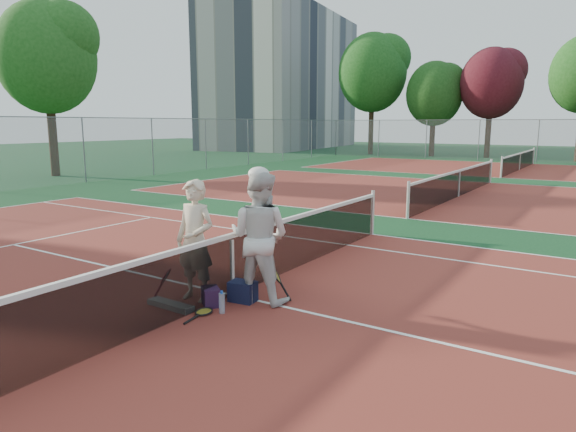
{
  "coord_description": "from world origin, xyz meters",
  "views": [
    {
      "loc": [
        5.04,
        -6.14,
        2.73
      ],
      "look_at": [
        0.0,
        1.64,
        1.05
      ],
      "focal_mm": 32.0,
      "sensor_mm": 36.0,
      "label": 1
    }
  ],
  "objects_px": {
    "apartment_block": "(284,81)",
    "racket_red": "(166,286)",
    "player_a": "(195,241)",
    "sports_bag_purple": "(211,297)",
    "sports_bag_navy": "(243,292)",
    "player_b": "(259,237)",
    "net_main": "(232,265)",
    "water_bottle": "(222,303)",
    "racket_spare": "(204,312)",
    "racket_black_held": "(276,284)"
  },
  "relations": [
    {
      "from": "player_b",
      "to": "net_main",
      "type": "bearing_deg",
      "value": -4.6
    },
    {
      "from": "sports_bag_navy",
      "to": "player_b",
      "type": "bearing_deg",
      "value": 42.15
    },
    {
      "from": "player_b",
      "to": "racket_red",
      "type": "height_order",
      "value": "player_b"
    },
    {
      "from": "player_a",
      "to": "water_bottle",
      "type": "height_order",
      "value": "player_a"
    },
    {
      "from": "racket_red",
      "to": "water_bottle",
      "type": "relative_size",
      "value": 1.79
    },
    {
      "from": "water_bottle",
      "to": "sports_bag_navy",
      "type": "bearing_deg",
      "value": 95.9
    },
    {
      "from": "net_main",
      "to": "water_bottle",
      "type": "bearing_deg",
      "value": -62.17
    },
    {
      "from": "apartment_block",
      "to": "racket_red",
      "type": "xyz_separation_m",
      "value": [
        27.35,
        -44.81,
        -7.23
      ]
    },
    {
      "from": "sports_bag_navy",
      "to": "water_bottle",
      "type": "xyz_separation_m",
      "value": [
        0.06,
        -0.57,
        -0.01
      ]
    },
    {
      "from": "racket_spare",
      "to": "water_bottle",
      "type": "distance_m",
      "value": 0.29
    },
    {
      "from": "net_main",
      "to": "racket_black_held",
      "type": "distance_m",
      "value": 0.79
    },
    {
      "from": "net_main",
      "to": "sports_bag_purple",
      "type": "bearing_deg",
      "value": -88.16
    },
    {
      "from": "apartment_block",
      "to": "sports_bag_purple",
      "type": "xyz_separation_m",
      "value": [
        28.02,
        -44.54,
        -7.36
      ]
    },
    {
      "from": "sports_bag_navy",
      "to": "racket_spare",
      "type": "bearing_deg",
      "value": -101.55
    },
    {
      "from": "racket_red",
      "to": "sports_bag_purple",
      "type": "relative_size",
      "value": 1.56
    },
    {
      "from": "net_main",
      "to": "player_a",
      "type": "xyz_separation_m",
      "value": [
        -0.35,
        -0.45,
        0.44
      ]
    },
    {
      "from": "apartment_block",
      "to": "player_a",
      "type": "xyz_separation_m",
      "value": [
        27.65,
        -44.45,
        -6.55
      ]
    },
    {
      "from": "apartment_block",
      "to": "sports_bag_purple",
      "type": "distance_m",
      "value": 53.13
    },
    {
      "from": "player_b",
      "to": "sports_bag_navy",
      "type": "height_order",
      "value": "player_b"
    },
    {
      "from": "player_a",
      "to": "water_bottle",
      "type": "xyz_separation_m",
      "value": [
        0.72,
        -0.25,
        -0.8
      ]
    },
    {
      "from": "sports_bag_purple",
      "to": "net_main",
      "type": "bearing_deg",
      "value": 91.84
    },
    {
      "from": "sports_bag_purple",
      "to": "apartment_block",
      "type": "bearing_deg",
      "value": 122.17
    },
    {
      "from": "net_main",
      "to": "player_b",
      "type": "distance_m",
      "value": 0.72
    },
    {
      "from": "player_b",
      "to": "water_bottle",
      "type": "bearing_deg",
      "value": 70.22
    },
    {
      "from": "sports_bag_navy",
      "to": "racket_black_held",
      "type": "bearing_deg",
      "value": 35.74
    },
    {
      "from": "racket_spare",
      "to": "racket_black_held",
      "type": "bearing_deg",
      "value": -36.12
    },
    {
      "from": "racket_red",
      "to": "water_bottle",
      "type": "height_order",
      "value": "racket_red"
    },
    {
      "from": "racket_spare",
      "to": "water_bottle",
      "type": "relative_size",
      "value": 2.0
    },
    {
      "from": "player_a",
      "to": "sports_bag_navy",
      "type": "height_order",
      "value": "player_a"
    },
    {
      "from": "player_b",
      "to": "sports_bag_navy",
      "type": "bearing_deg",
      "value": 32.93
    },
    {
      "from": "sports_bag_navy",
      "to": "apartment_block",
      "type": "bearing_deg",
      "value": 122.68
    },
    {
      "from": "net_main",
      "to": "player_a",
      "type": "relative_size",
      "value": 5.81
    },
    {
      "from": "racket_spare",
      "to": "player_b",
      "type": "bearing_deg",
      "value": -28.1
    },
    {
      "from": "racket_red",
      "to": "sports_bag_purple",
      "type": "distance_m",
      "value": 0.73
    },
    {
      "from": "apartment_block",
      "to": "sports_bag_navy",
      "type": "height_order",
      "value": "apartment_block"
    },
    {
      "from": "player_b",
      "to": "sports_bag_purple",
      "type": "xyz_separation_m",
      "value": [
        -0.49,
        -0.58,
        -0.87
      ]
    },
    {
      "from": "water_bottle",
      "to": "player_a",
      "type": "bearing_deg",
      "value": 160.71
    },
    {
      "from": "sports_bag_navy",
      "to": "water_bottle",
      "type": "bearing_deg",
      "value": -84.1
    },
    {
      "from": "water_bottle",
      "to": "racket_spare",
      "type": "bearing_deg",
      "value": -142.2
    },
    {
      "from": "net_main",
      "to": "player_a",
      "type": "height_order",
      "value": "player_a"
    },
    {
      "from": "racket_black_held",
      "to": "sports_bag_navy",
      "type": "height_order",
      "value": "racket_black_held"
    },
    {
      "from": "player_a",
      "to": "water_bottle",
      "type": "distance_m",
      "value": 1.1
    },
    {
      "from": "racket_red",
      "to": "racket_black_held",
      "type": "xyz_separation_m",
      "value": [
        1.38,
        0.98,
        0.0
      ]
    },
    {
      "from": "racket_red",
      "to": "racket_black_held",
      "type": "bearing_deg",
      "value": 8.49
    },
    {
      "from": "net_main",
      "to": "racket_red",
      "type": "bearing_deg",
      "value": -128.63
    },
    {
      "from": "net_main",
      "to": "racket_red",
      "type": "relative_size",
      "value": 20.47
    },
    {
      "from": "player_a",
      "to": "sports_bag_purple",
      "type": "xyz_separation_m",
      "value": [
        0.37,
        -0.09,
        -0.81
      ]
    },
    {
      "from": "net_main",
      "to": "racket_red",
      "type": "distance_m",
      "value": 1.07
    },
    {
      "from": "net_main",
      "to": "sports_bag_purple",
      "type": "xyz_separation_m",
      "value": [
        0.02,
        -0.54,
        -0.37
      ]
    },
    {
      "from": "apartment_block",
      "to": "racket_spare",
      "type": "distance_m",
      "value": 53.5
    }
  ]
}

